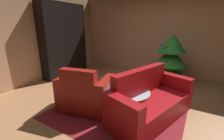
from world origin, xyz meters
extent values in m
plane|color=#B3794E|center=(0.00, 0.00, 0.00)|extent=(6.99, 6.99, 0.00)
cube|color=tan|center=(0.00, 2.65, 1.28)|extent=(5.94, 0.06, 2.56)
cube|color=tan|center=(-2.94, 0.00, 1.28)|extent=(0.06, 5.36, 2.56)
cube|color=maroon|center=(-0.09, -0.16, 0.00)|extent=(2.41, 2.01, 0.01)
cube|color=black|center=(-2.53, 1.01, 1.13)|extent=(0.03, 1.63, 2.27)
cube|color=black|center=(-2.71, 1.81, 1.13)|extent=(0.37, 0.02, 2.27)
cube|color=black|center=(-2.71, 0.20, 1.13)|extent=(0.37, 0.03, 2.27)
cube|color=black|center=(-2.71, 1.01, 0.01)|extent=(0.35, 1.58, 0.03)
cube|color=black|center=(-2.71, 1.01, 0.39)|extent=(0.35, 1.58, 0.03)
cube|color=black|center=(-2.71, 1.01, 0.76)|extent=(0.35, 1.58, 0.02)
cube|color=black|center=(-2.71, 1.01, 1.13)|extent=(0.35, 1.58, 0.02)
cube|color=black|center=(-2.71, 1.01, 1.51)|extent=(0.35, 1.58, 0.02)
cube|color=black|center=(-2.71, 1.01, 1.88)|extent=(0.35, 1.58, 0.02)
cube|color=black|center=(-2.71, 1.01, 2.26)|extent=(0.35, 1.58, 0.03)
cube|color=black|center=(-2.85, 1.01, 1.07)|extent=(0.05, 0.96, 0.60)
cube|color=black|center=(-2.82, 1.01, 1.07)|extent=(0.03, 0.99, 0.63)
cube|color=#0C748D|center=(-2.77, 1.76, 0.18)|extent=(0.23, 0.04, 0.31)
cube|color=orange|center=(-2.78, 1.71, 0.17)|extent=(0.20, 0.04, 0.28)
cube|color=#3F793B|center=(-2.75, 1.67, 0.17)|extent=(0.26, 0.04, 0.29)
cube|color=#483E30|center=(-2.77, 1.63, 0.16)|extent=(0.23, 0.03, 0.27)
cube|color=gold|center=(-2.74, 1.59, 0.12)|extent=(0.28, 0.03, 0.19)
cube|color=#B29790|center=(-2.78, 1.55, 0.16)|extent=(0.20, 0.03, 0.28)
cube|color=teal|center=(-2.76, 1.74, 0.53)|extent=(0.24, 0.05, 0.27)
cube|color=#2B8A48|center=(-2.75, 1.69, 0.54)|extent=(0.26, 0.04, 0.27)
cube|color=#BFA28E|center=(-2.78, 1.64, 0.50)|extent=(0.20, 0.04, 0.20)
cube|color=#2C4F88|center=(-2.75, 1.59, 0.52)|extent=(0.26, 0.04, 0.24)
cube|color=#26538C|center=(-2.75, 1.54, 0.52)|extent=(0.26, 0.05, 0.24)
cube|color=#31734E|center=(-2.78, 1.73, 1.67)|extent=(0.20, 0.03, 0.30)
cube|color=#8B5A9E|center=(-2.77, 1.69, 1.62)|extent=(0.22, 0.03, 0.20)
cube|color=navy|center=(-2.77, 1.65, 1.62)|extent=(0.23, 0.03, 0.20)
cube|color=teal|center=(-2.79, 1.60, 1.66)|extent=(0.18, 0.05, 0.27)
cube|color=#AC98A2|center=(-2.76, 1.55, 1.65)|extent=(0.25, 0.03, 0.27)
cube|color=#944A8E|center=(-2.75, 1.74, 2.02)|extent=(0.26, 0.03, 0.25)
cube|color=#A49A97|center=(-2.76, 1.70, 2.00)|extent=(0.24, 0.04, 0.22)
cube|color=#B3332A|center=(-2.77, 1.65, 2.00)|extent=(0.23, 0.03, 0.21)
cube|color=#3B7740|center=(-2.76, 1.61, 2.00)|extent=(0.25, 0.04, 0.20)
cube|color=#572B28|center=(-2.76, 1.56, 2.00)|extent=(0.25, 0.03, 0.22)
cube|color=#4E3826|center=(-2.80, 1.52, 2.05)|extent=(0.17, 0.04, 0.32)
cube|color=orange|center=(-2.76, 1.47, 2.02)|extent=(0.25, 0.03, 0.25)
cube|color=#B42B26|center=(-2.77, 1.43, 2.03)|extent=(0.23, 0.04, 0.27)
cube|color=#B699A2|center=(-2.78, 1.38, 2.03)|extent=(0.20, 0.03, 0.27)
cube|color=maroon|center=(-0.67, -0.39, 0.20)|extent=(0.80, 0.83, 0.40)
cube|color=maroon|center=(-0.61, -0.65, 0.65)|extent=(0.68, 0.30, 0.50)
cube|color=maroon|center=(-0.28, -0.29, 0.34)|extent=(0.31, 0.72, 0.67)
cube|color=maroon|center=(-1.07, -0.48, 0.34)|extent=(0.31, 0.72, 0.67)
ellipsoid|color=beige|center=(-0.69, -0.32, 0.49)|extent=(0.31, 0.24, 0.18)
sphere|color=beige|center=(-0.70, -0.19, 0.54)|extent=(0.13, 0.13, 0.13)
cube|color=#A21117|center=(0.55, -0.06, 0.19)|extent=(1.09, 1.49, 0.39)
cube|color=#A21117|center=(0.28, 0.02, 0.63)|extent=(0.56, 1.32, 0.49)
cube|color=#A21117|center=(0.31, -0.78, 0.33)|extent=(0.73, 0.38, 0.65)
cube|color=#A21117|center=(0.78, 0.66, 0.33)|extent=(0.73, 0.38, 0.65)
cylinder|color=black|center=(0.31, -0.06, 0.20)|extent=(0.04, 0.04, 0.40)
cylinder|color=black|center=(-0.02, 0.13, 0.20)|extent=(0.04, 0.04, 0.40)
cylinder|color=black|center=(-0.02, -0.24, 0.20)|extent=(0.04, 0.04, 0.40)
cylinder|color=silver|center=(0.10, -0.06, 0.41)|extent=(0.79, 0.79, 0.02)
cube|color=#408B55|center=(0.08, -0.06, 0.43)|extent=(0.23, 0.16, 0.02)
cube|color=#DBC846|center=(0.07, -0.06, 0.45)|extent=(0.18, 0.17, 0.02)
cube|color=gray|center=(0.07, -0.07, 0.47)|extent=(0.21, 0.16, 0.02)
cube|color=#265286|center=(0.07, -0.06, 0.49)|extent=(0.16, 0.13, 0.02)
cube|color=red|center=(0.07, -0.06, 0.51)|extent=(0.17, 0.12, 0.02)
cylinder|color=navy|center=(-0.06, -0.21, 0.53)|extent=(0.07, 0.07, 0.20)
cylinder|color=navy|center=(-0.06, -0.21, 0.66)|extent=(0.03, 0.03, 0.07)
cylinder|color=brown|center=(0.47, 1.88, 0.08)|extent=(0.08, 0.08, 0.17)
cone|color=#227128|center=(0.47, 1.88, 0.41)|extent=(0.97, 0.97, 0.50)
cone|color=#227128|center=(0.47, 1.88, 0.78)|extent=(0.87, 0.87, 0.50)
cone|color=#227128|center=(0.47, 1.88, 1.16)|extent=(0.76, 0.76, 0.50)
sphere|color=blue|center=(0.73, 1.71, 1.05)|extent=(0.05, 0.05, 0.05)
sphere|color=red|center=(0.34, 1.60, 1.10)|extent=(0.06, 0.06, 0.06)
sphere|color=blue|center=(0.64, 2.23, 0.34)|extent=(0.05, 0.05, 0.05)
sphere|color=yellow|center=(0.16, 1.71, 0.87)|extent=(0.07, 0.07, 0.07)
sphere|color=yellow|center=(0.22, 2.18, 0.47)|extent=(0.07, 0.07, 0.07)
sphere|color=blue|center=(0.16, 1.87, 1.09)|extent=(0.07, 0.07, 0.07)
camera|label=1|loc=(1.15, -2.47, 1.64)|focal=24.22mm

